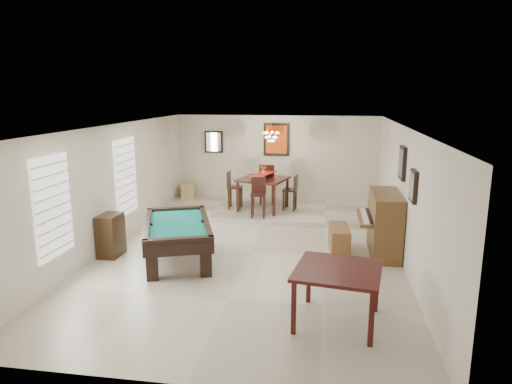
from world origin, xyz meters
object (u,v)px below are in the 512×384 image
(piano_bench, at_px, (339,239))
(flower_vase, at_px, (263,170))
(chandelier, at_px, (271,133))
(dining_chair_west, at_px, (235,190))
(square_table, at_px, (337,295))
(dining_table, at_px, (263,192))
(corner_bench, at_px, (188,191))
(dining_chair_east, at_px, (290,193))
(dining_chair_north, at_px, (267,184))
(upright_piano, at_px, (377,223))
(apothecary_chest, at_px, (111,235))
(pool_table, at_px, (178,242))
(dining_chair_south, at_px, (258,198))

(piano_bench, bearing_deg, flower_vase, 125.41)
(flower_vase, height_order, chandelier, chandelier)
(dining_chair_west, bearing_deg, square_table, -156.52)
(piano_bench, bearing_deg, chandelier, 121.68)
(dining_table, relative_size, corner_bench, 2.48)
(flower_vase, bearing_deg, dining_chair_east, 2.99)
(flower_vase, relative_size, dining_chair_north, 0.19)
(upright_piano, relative_size, corner_bench, 3.17)
(flower_vase, bearing_deg, apothecary_chest, -124.50)
(square_table, height_order, apothecary_chest, apothecary_chest)
(pool_table, bearing_deg, corner_bench, 85.15)
(piano_bench, xyz_separation_m, dining_chair_south, (-2.01, 2.02, 0.36))
(dining_chair_west, relative_size, dining_chair_east, 1.07)
(apothecary_chest, xyz_separation_m, dining_chair_south, (2.57, 2.97, 0.19))
(piano_bench, height_order, flower_vase, flower_vase)
(square_table, relative_size, dining_chair_south, 1.17)
(apothecary_chest, distance_m, dining_chair_north, 5.17)
(square_table, bearing_deg, chandelier, 106.02)
(flower_vase, bearing_deg, dining_table, 0.00)
(piano_bench, relative_size, flower_vase, 4.40)
(dining_chair_south, bearing_deg, pool_table, -115.35)
(upright_piano, height_order, dining_chair_south, upright_piano)
(dining_table, distance_m, dining_chair_west, 0.77)
(dining_chair_west, distance_m, dining_chair_east, 1.50)
(piano_bench, height_order, dining_chair_south, dining_chair_south)
(upright_piano, distance_m, dining_chair_south, 3.39)
(piano_bench, height_order, dining_chair_east, dining_chair_east)
(dining_table, relative_size, dining_chair_east, 1.24)
(square_table, distance_m, dining_chair_south, 5.40)
(pool_table, xyz_separation_m, dining_table, (1.16, 3.79, 0.24))
(chandelier, bearing_deg, corner_bench, 161.25)
(piano_bench, relative_size, corner_bench, 2.02)
(upright_piano, distance_m, dining_table, 3.89)
(piano_bench, distance_m, corner_bench, 5.85)
(flower_vase, relative_size, dining_chair_east, 0.23)
(dining_chair_north, bearing_deg, dining_chair_south, 83.30)
(dining_chair_north, height_order, chandelier, chandelier)
(upright_piano, bearing_deg, dining_chair_north, 128.43)
(square_table, distance_m, dining_table, 6.14)
(dining_chair_south, bearing_deg, apothecary_chest, -135.32)
(flower_vase, bearing_deg, chandelier, 26.97)
(upright_piano, bearing_deg, square_table, -105.36)
(pool_table, distance_m, dining_chair_north, 4.66)
(flower_vase, distance_m, dining_chair_north, 0.88)
(square_table, distance_m, apothecary_chest, 4.94)
(pool_table, bearing_deg, flower_vase, 53.19)
(pool_table, relative_size, apothecary_chest, 2.62)
(dining_table, xyz_separation_m, chandelier, (0.20, 0.10, 1.59))
(apothecary_chest, bearing_deg, pool_table, -1.42)
(pool_table, xyz_separation_m, dining_chair_south, (1.15, 3.00, 0.25))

